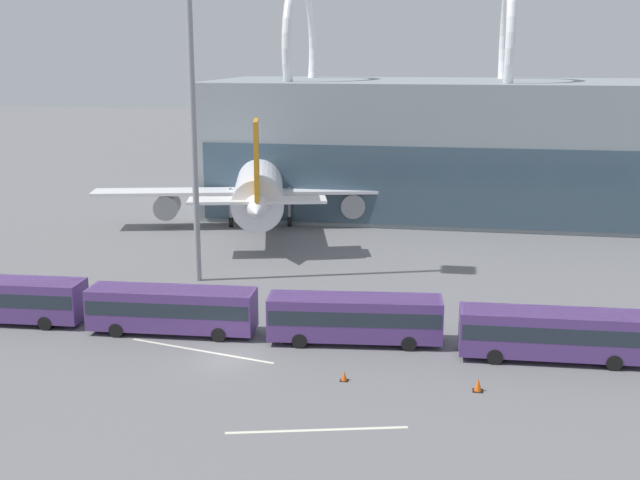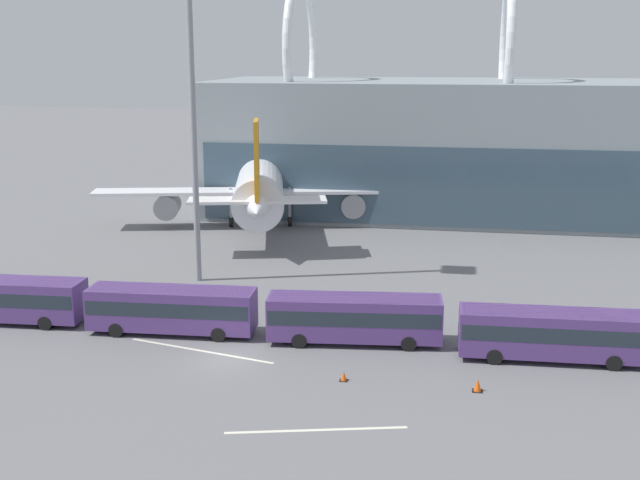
{
  "view_description": "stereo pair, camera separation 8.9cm",
  "coord_description": "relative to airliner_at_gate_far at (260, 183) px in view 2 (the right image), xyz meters",
  "views": [
    {
      "loc": [
        14.25,
        -46.3,
        19.12
      ],
      "look_at": [
        3.06,
        16.86,
        4.0
      ],
      "focal_mm": 45.0,
      "sensor_mm": 36.0,
      "label": 1
    },
    {
      "loc": [
        14.34,
        -46.28,
        19.12
      ],
      "look_at": [
        3.06,
        16.86,
        4.0
      ],
      "focal_mm": 45.0,
      "sensor_mm": 36.0,
      "label": 2
    }
  ],
  "objects": [
    {
      "name": "ground_plane",
      "position": [
        7.85,
        -39.83,
        -4.82
      ],
      "size": [
        440.0,
        440.0,
        0.0
      ],
      "primitive_type": "plane",
      "color": "slate"
    },
    {
      "name": "airliner_at_gate_far",
      "position": [
        0.0,
        0.0,
        0.0
      ],
      "size": [
        36.51,
        37.22,
        12.96
      ],
      "rotation": [
        0.0,
        0.0,
        1.8
      ],
      "color": "white",
      "rests_on": "ground_plane"
    },
    {
      "name": "shuttle_bus_0",
      "position": [
        -9.93,
        -35.76,
        -2.94
      ],
      "size": [
        11.73,
        3.39,
        3.19
      ],
      "rotation": [
        0.0,
        0.0,
        0.05
      ],
      "color": "#56387A",
      "rests_on": "ground_plane"
    },
    {
      "name": "shuttle_bus_1",
      "position": [
        2.79,
        -35.88,
        -2.94
      ],
      "size": [
        11.73,
        3.39,
        3.19
      ],
      "rotation": [
        0.0,
        0.0,
        0.05
      ],
      "color": "#56387A",
      "rests_on": "ground_plane"
    },
    {
      "name": "shuttle_bus_2",
      "position": [
        15.5,
        -35.52,
        -2.94
      ],
      "size": [
        11.82,
        3.95,
        3.19
      ],
      "rotation": [
        0.0,
        0.0,
        0.1
      ],
      "color": "#56387A",
      "rests_on": "ground_plane"
    },
    {
      "name": "shuttle_bus_3",
      "position": [
        28.21,
        -36.4,
        -2.94
      ],
      "size": [
        11.69,
        3.22,
        3.19
      ],
      "rotation": [
        0.0,
        0.0,
        0.04
      ],
      "color": "#56387A",
      "rests_on": "ground_plane"
    },
    {
      "name": "floodlight_mast",
      "position": [
        0.33,
        -22.89,
        15.4
      ],
      "size": [
        2.63,
        2.63,
        30.0
      ],
      "color": "gray",
      "rests_on": "ground_plane"
    },
    {
      "name": "lane_stripe_2",
      "position": [
        15.3,
        -48.6,
        -4.82
      ],
      "size": [
        9.29,
        2.56,
        0.01
      ],
      "primitive_type": "cube",
      "rotation": [
        0.0,
        0.0,
        0.25
      ],
      "color": "silver",
      "rests_on": "ground_plane"
    },
    {
      "name": "lane_stripe_3",
      "position": [
        5.78,
        -38.81,
        -4.82
      ],
      "size": [
        10.51,
        2.82,
        0.01
      ],
      "primitive_type": "cube",
      "rotation": [
        0.0,
        0.0,
        -0.24
      ],
      "color": "silver",
      "rests_on": "ground_plane"
    },
    {
      "name": "traffic_cone_0",
      "position": [
        23.58,
        -42.14,
        -4.45
      ],
      "size": [
        0.61,
        0.61,
        0.76
      ],
      "color": "black",
      "rests_on": "ground_plane"
    },
    {
      "name": "traffic_cone_1",
      "position": [
        15.75,
        -42.0,
        -4.53
      ],
      "size": [
        0.49,
        0.49,
        0.61
      ],
      "color": "black",
      "rests_on": "ground_plane"
    }
  ]
}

